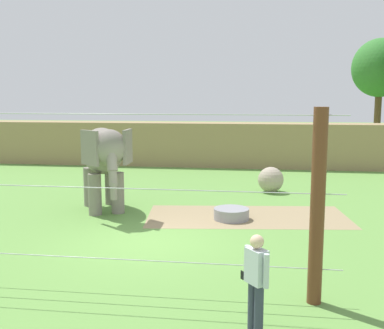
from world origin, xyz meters
name	(u,v)px	position (x,y,z in m)	size (l,w,h in m)	color
ground_plane	(149,241)	(0.00, 0.00, 0.00)	(120.00, 120.00, 0.00)	#609342
dirt_patch	(247,216)	(2.51, 2.96, 0.00)	(6.34, 2.90, 0.01)	#937F5B
embankment_wall	(206,144)	(0.00, 13.81, 1.19)	(36.00, 1.80, 2.37)	#997F56
elephant	(104,156)	(-2.22, 3.03, 1.87)	(2.56, 3.49, 2.82)	gray
enrichment_ball	(271,180)	(3.34, 6.95, 0.51)	(1.02, 1.02, 1.02)	tan
cable_fence	(110,201)	(0.00, -3.18, 1.81)	(8.76, 0.26, 3.62)	brown
zookeeper	(256,280)	(2.80, -4.55, 0.93)	(0.46, 0.50, 1.67)	#33384C
water_tub	(231,214)	(2.02, 2.55, 0.18)	(1.10, 1.10, 0.35)	gray
tree_left_of_centre	(380,69)	(10.69, 21.00, 5.61)	(3.65, 3.65, 7.58)	brown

